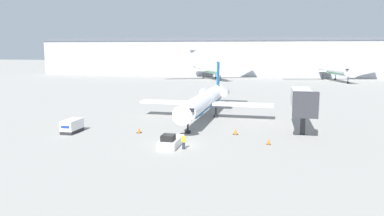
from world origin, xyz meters
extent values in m
plane|color=gray|center=(0.00, 0.00, 0.00)|extent=(600.00, 600.00, 0.00)
cube|color=#9EA3AD|center=(0.00, 120.00, 7.38)|extent=(180.00, 16.00, 14.75)
cube|color=#4C515B|center=(0.00, 120.00, 15.35)|extent=(180.00, 16.80, 1.20)
cylinder|color=white|center=(0.40, 18.23, 3.06)|extent=(3.35, 24.27, 2.67)
cone|color=white|center=(0.03, 5.07, 3.06)|extent=(2.73, 2.21, 2.67)
cube|color=black|center=(0.05, 5.92, 3.52)|extent=(2.29, 0.76, 0.44)
cone|color=white|center=(0.78, 31.80, 3.06)|extent=(2.48, 3.00, 2.40)
cube|color=#0C5999|center=(0.40, 18.23, 2.19)|extent=(3.01, 21.84, 0.20)
cube|color=white|center=(6.79, 19.26, 2.46)|extent=(10.13, 2.78, 0.36)
cube|color=white|center=(-5.93, 19.62, 2.46)|extent=(10.13, 2.78, 0.36)
cylinder|color=#ADADB7|center=(2.70, 28.34, 3.39)|extent=(1.60, 2.90, 1.52)
cylinder|color=#ADADB7|center=(-1.33, 28.45, 3.39)|extent=(1.60, 2.90, 1.52)
cube|color=#0C5999|center=(0.80, 32.38, 6.78)|extent=(0.30, 2.21, 4.78)
cube|color=white|center=(0.80, 32.38, 9.18)|extent=(8.66, 2.04, 0.20)
cylinder|color=black|center=(0.09, 7.13, 0.86)|extent=(0.24, 0.24, 1.72)
cylinder|color=black|center=(0.09, 7.13, 0.20)|extent=(0.80, 0.80, 0.40)
cylinder|color=black|center=(-1.28, 20.09, 0.86)|extent=(0.24, 0.24, 1.72)
cylinder|color=black|center=(-1.28, 20.09, 0.20)|extent=(0.80, 0.80, 0.40)
cylinder|color=black|center=(2.18, 19.99, 0.86)|extent=(0.24, 0.24, 1.72)
cylinder|color=black|center=(2.18, 19.99, 0.20)|extent=(0.80, 0.80, 0.40)
cube|color=silver|center=(-0.45, -0.18, 0.49)|extent=(2.11, 4.68, 0.98)
cube|color=black|center=(-0.45, -1.21, 1.33)|extent=(1.48, 1.69, 0.70)
cube|color=black|center=(-0.45, 2.07, 0.34)|extent=(1.90, 0.30, 0.59)
cube|color=#232326|center=(-15.97, 4.32, 0.23)|extent=(1.76, 3.61, 0.45)
cube|color=silver|center=(-15.97, 4.32, 1.14)|extent=(1.76, 3.61, 1.39)
cube|color=navy|center=(-15.97, 2.49, 1.14)|extent=(1.23, 0.04, 0.36)
cube|color=#232838|center=(1.39, -1.10, 0.43)|extent=(0.32, 0.20, 0.86)
cube|color=yellow|center=(1.39, -1.10, 1.20)|extent=(0.40, 0.24, 0.68)
sphere|color=tan|center=(1.39, -1.10, 1.67)|extent=(0.25, 0.25, 0.25)
cube|color=black|center=(-6.66, 6.00, 0.02)|extent=(0.64, 0.64, 0.04)
cone|color=orange|center=(-6.66, 6.00, 0.41)|extent=(0.46, 0.46, 0.74)
cube|color=black|center=(6.66, 7.76, 0.02)|extent=(0.69, 0.69, 0.04)
cone|color=orange|center=(6.66, 7.76, 0.44)|extent=(0.49, 0.49, 0.79)
cube|color=black|center=(11.17, 3.14, 0.02)|extent=(0.51, 0.51, 0.04)
cone|color=orange|center=(11.17, 3.14, 0.42)|extent=(0.37, 0.37, 0.76)
cylinder|color=white|center=(33.36, 103.94, 4.19)|extent=(10.69, 30.00, 3.74)
cone|color=white|center=(37.24, 87.92, 4.19)|extent=(4.34, 3.79, 3.74)
cube|color=black|center=(36.96, 89.09, 4.84)|extent=(3.25, 1.43, 0.44)
cone|color=white|center=(29.35, 120.50, 4.19)|extent=(4.24, 4.79, 3.36)
cube|color=#19723F|center=(33.36, 103.94, 2.97)|extent=(9.62, 27.00, 0.20)
cube|color=white|center=(42.75, 107.75, 3.35)|extent=(16.60, 6.95, 0.36)
cube|color=white|center=(23.27, 103.04, 3.35)|extent=(16.60, 6.95, 0.36)
cylinder|color=#ADADB7|center=(33.09, 116.82, 4.66)|extent=(2.65, 3.39, 2.00)
cylinder|color=#ADADB7|center=(27.71, 115.52, 4.66)|extent=(2.65, 3.39, 2.00)
cube|color=#19723F|center=(29.16, 121.30, 8.56)|extent=(0.75, 2.19, 5.00)
cube|color=white|center=(29.16, 121.30, 11.06)|extent=(9.17, 3.87, 0.20)
cylinder|color=black|center=(36.65, 90.35, 1.16)|extent=(0.24, 0.24, 2.32)
cylinder|color=black|center=(36.65, 90.35, 0.20)|extent=(0.80, 0.80, 0.40)
cylinder|color=black|center=(30.51, 105.41, 1.16)|extent=(0.24, 0.24, 2.32)
cylinder|color=black|center=(30.51, 105.41, 0.20)|extent=(0.80, 0.80, 0.40)
cylinder|color=black|center=(35.23, 106.55, 1.16)|extent=(0.24, 0.24, 2.32)
cylinder|color=black|center=(35.23, 106.55, 0.20)|extent=(0.80, 0.80, 0.40)
cylinder|color=white|center=(-11.31, 100.45, 4.15)|extent=(14.34, 22.45, 4.00)
cone|color=white|center=(-5.17, 88.74, 4.15)|extent=(5.03, 4.69, 4.00)
cube|color=black|center=(-5.77, 89.87, 4.85)|extent=(3.34, 2.20, 0.44)
cone|color=white|center=(-17.74, 112.69, 4.15)|extent=(5.23, 5.57, 3.60)
cube|color=#19723F|center=(-11.31, 100.45, 2.85)|extent=(12.91, 20.20, 0.20)
cube|color=white|center=(-2.65, 106.31, 3.25)|extent=(16.36, 10.63, 0.36)
cube|color=white|center=(-21.06, 96.65, 3.25)|extent=(16.36, 10.63, 0.36)
cylinder|color=#ADADB7|center=(-13.28, 110.44, 4.65)|extent=(3.16, 3.59, 2.00)
cylinder|color=#ADADB7|center=(-18.42, 107.75, 4.65)|extent=(3.16, 3.59, 2.00)
cube|color=#19723F|center=(-18.14, 113.47, 8.65)|extent=(1.23, 2.06, 5.00)
cube|color=white|center=(-18.14, 113.47, 11.15)|extent=(8.81, 5.77, 0.20)
cylinder|color=black|center=(-6.38, 91.04, 1.08)|extent=(0.24, 0.24, 2.15)
cylinder|color=black|center=(-6.38, 91.04, 0.20)|extent=(0.80, 0.80, 0.40)
cylinder|color=black|center=(-14.44, 100.80, 1.08)|extent=(0.24, 0.24, 2.15)
cylinder|color=black|center=(-14.44, 100.80, 0.20)|extent=(0.80, 0.80, 0.40)
cylinder|color=black|center=(-9.83, 103.22, 1.08)|extent=(0.24, 0.24, 2.15)
cylinder|color=black|center=(-9.83, 103.22, 0.20)|extent=(0.80, 0.80, 0.40)
cylinder|color=#2D2D33|center=(15.68, 9.65, 1.60)|extent=(0.70, 0.70, 3.20)
cube|color=silver|center=(15.68, 12.68, 4.50)|extent=(2.60, 10.08, 2.60)
cube|color=#2D2D33|center=(15.68, 7.04, 4.50)|extent=(3.20, 1.20, 3.38)
camera|label=1|loc=(11.06, -42.62, 11.74)|focal=35.00mm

